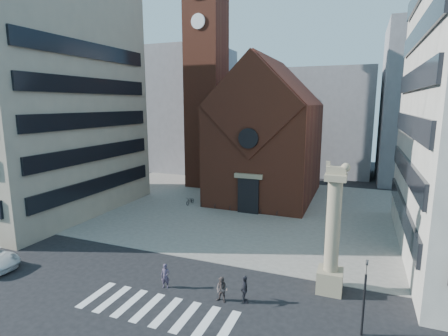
% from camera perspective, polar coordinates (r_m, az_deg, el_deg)
% --- Properties ---
extents(ground, '(120.00, 120.00, 0.00)m').
position_cam_1_polar(ground, '(25.44, -8.21, -18.28)').
color(ground, black).
rests_on(ground, ground).
extents(piazza, '(46.00, 30.00, 0.05)m').
position_cam_1_polar(piazza, '(41.70, 4.84, -6.52)').
color(piazza, gray).
rests_on(piazza, ground).
extents(zebra_crossing, '(10.20, 3.20, 0.01)m').
position_cam_1_polar(zebra_crossing, '(22.98, -10.90, -21.76)').
color(zebra_crossing, white).
rests_on(zebra_crossing, ground).
extents(church, '(12.00, 16.65, 18.00)m').
position_cam_1_polar(church, '(45.90, 7.17, 5.15)').
color(church, brown).
rests_on(church, ground).
extents(campanile, '(5.50, 5.50, 31.20)m').
position_cam_1_polar(campanile, '(51.94, -2.87, 14.39)').
color(campanile, brown).
rests_on(campanile, ground).
extents(building_left, '(18.00, 20.00, 26.00)m').
position_cam_1_polar(building_left, '(45.84, -29.38, 10.18)').
color(building_left, tan).
rests_on(building_left, ground).
extents(bg_block_left, '(16.00, 14.00, 22.00)m').
position_cam_1_polar(bg_block_left, '(67.02, -6.46, 9.41)').
color(bg_block_left, gray).
rests_on(bg_block_left, ground).
extents(bg_block_mid, '(14.00, 12.00, 18.00)m').
position_cam_1_polar(bg_block_mid, '(64.56, 16.87, 7.21)').
color(bg_block_mid, gray).
rests_on(bg_block_mid, ground).
extents(bg_block_right, '(16.00, 14.00, 24.00)m').
position_cam_1_polar(bg_block_right, '(62.19, 31.79, 8.77)').
color(bg_block_right, gray).
rests_on(bg_block_right, ground).
extents(lion_column, '(1.63, 1.60, 8.68)m').
position_cam_1_polar(lion_column, '(23.95, 17.25, -11.41)').
color(lion_column, gray).
rests_on(lion_column, ground).
extents(traffic_light, '(0.13, 0.16, 4.30)m').
position_cam_1_polar(traffic_light, '(20.79, 21.94, -18.80)').
color(traffic_light, black).
rests_on(traffic_light, ground).
extents(pedestrian_0, '(0.68, 0.52, 1.67)m').
position_cam_1_polar(pedestrian_0, '(24.75, -9.55, -17.00)').
color(pedestrian_0, '#3E3449').
rests_on(pedestrian_0, ground).
extents(pedestrian_1, '(0.85, 0.70, 1.64)m').
position_cam_1_polar(pedestrian_1, '(22.94, -0.34, -19.26)').
color(pedestrian_1, '#4B3F3C').
rests_on(pedestrian_1, ground).
extents(pedestrian_2, '(0.79, 1.11, 1.75)m').
position_cam_1_polar(pedestrian_2, '(22.91, 3.38, -19.16)').
color(pedestrian_2, '#24242B').
rests_on(pedestrian_2, ground).
extents(scooter_0, '(0.74, 1.74, 0.89)m').
position_cam_1_polar(scooter_0, '(43.05, -5.54, -5.33)').
color(scooter_0, black).
rests_on(scooter_0, piazza).
extents(scooter_1, '(0.61, 1.68, 0.99)m').
position_cam_1_polar(scooter_1, '(42.26, -3.31, -5.53)').
color(scooter_1, black).
rests_on(scooter_1, piazza).
extents(scooter_2, '(0.74, 1.74, 0.89)m').
position_cam_1_polar(scooter_2, '(41.56, -1.00, -5.86)').
color(scooter_2, black).
rests_on(scooter_2, piazza).
extents(scooter_3, '(0.61, 1.68, 0.99)m').
position_cam_1_polar(scooter_3, '(40.91, 1.40, -6.06)').
color(scooter_3, black).
rests_on(scooter_3, piazza).
extents(scooter_4, '(0.74, 1.74, 0.89)m').
position_cam_1_polar(scooter_4, '(40.36, 3.87, -6.39)').
color(scooter_4, black).
rests_on(scooter_4, piazza).
extents(scooter_5, '(0.61, 1.68, 0.99)m').
position_cam_1_polar(scooter_5, '(39.86, 6.40, -6.57)').
color(scooter_5, black).
rests_on(scooter_5, piazza).
extents(scooter_6, '(0.74, 1.74, 0.89)m').
position_cam_1_polar(scooter_6, '(39.46, 9.00, -6.89)').
color(scooter_6, black).
rests_on(scooter_6, piazza).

